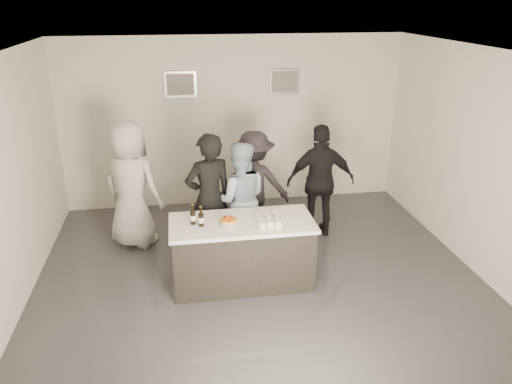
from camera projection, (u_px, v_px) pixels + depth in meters
floor at (262, 286)px, 6.65m from camera, size 6.00×6.00×0.00m
ceiling at (263, 54)px, 5.54m from camera, size 6.00×6.00×0.00m
wall_back at (234, 122)px, 8.85m from camera, size 6.00×0.04×3.00m
wall_front at (339, 333)px, 3.34m from camera, size 6.00×0.04×3.00m
wall_left at (2, 195)px, 5.65m from camera, size 0.04×6.00×3.00m
wall_right at (487, 168)px, 6.54m from camera, size 0.04×6.00×3.00m
picture_left at (180, 84)px, 8.43m from camera, size 0.54×0.04×0.44m
picture_right at (284, 82)px, 8.70m from camera, size 0.54×0.04×0.44m
bar_counter at (242, 252)px, 6.58m from camera, size 1.86×0.86×0.90m
cake at (229, 222)px, 6.30m from camera, size 0.22×0.22×0.07m
beer_bottle_a at (193, 215)px, 6.29m from camera, size 0.07×0.07×0.26m
beer_bottle_b at (201, 217)px, 6.23m from camera, size 0.07×0.07×0.26m
tumbler_cluster at (268, 219)px, 6.39m from camera, size 0.30×0.40×0.08m
candles at (224, 234)px, 6.06m from camera, size 0.24×0.08×0.01m
person_main_black at (209, 199)px, 6.99m from camera, size 0.79×0.64×1.90m
person_main_blue at (240, 199)px, 7.22m from camera, size 0.88×0.71×1.71m
person_guest_left at (131, 185)px, 7.43m from camera, size 1.13×1.03×1.94m
person_guest_right at (321, 181)px, 7.77m from camera, size 1.09×0.52×1.81m
person_guest_back at (254, 184)px, 7.82m from camera, size 1.20×0.84×1.70m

